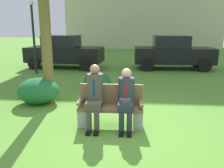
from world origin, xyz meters
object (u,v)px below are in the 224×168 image
(park_bench, at_px, (111,108))
(seated_man_left, at_px, (95,93))
(parked_car_far, at_px, (173,53))
(shrub_near_bench, at_px, (38,91))
(shrub_mid_lawn, at_px, (97,82))
(seated_man_right, at_px, (126,96))
(street_lamp, at_px, (33,29))
(parked_car_near, at_px, (64,52))

(park_bench, xyz_separation_m, seated_man_left, (-0.33, -0.11, 0.36))
(parked_car_far, bearing_deg, shrub_near_bench, -128.48)
(park_bench, height_order, parked_car_far, parked_car_far)
(shrub_mid_lawn, height_order, parked_car_far, parked_car_far)
(seated_man_right, relative_size, parked_car_far, 0.33)
(seated_man_right, distance_m, shrub_near_bench, 2.93)
(shrub_mid_lawn, bearing_deg, street_lamp, 140.40)
(park_bench, relative_size, street_lamp, 0.43)
(park_bench, distance_m, seated_man_right, 0.48)
(seated_man_right, bearing_deg, shrub_near_bench, 149.53)
(park_bench, xyz_separation_m, street_lamp, (-3.96, 5.52, 1.63))
(parked_car_far, height_order, street_lamp, street_lamp)
(shrub_near_bench, height_order, parked_car_far, parked_car_far)
(seated_man_left, relative_size, street_lamp, 0.42)
(seated_man_right, bearing_deg, street_lamp, 127.27)
(seated_man_right, bearing_deg, shrub_mid_lawn, 109.53)
(seated_man_left, relative_size, parked_car_far, 0.35)
(shrub_near_bench, bearing_deg, street_lamp, 113.22)
(parked_car_near, height_order, parked_car_far, same)
(park_bench, distance_m, parked_car_near, 7.78)
(shrub_mid_lawn, relative_size, street_lamp, 0.29)
(park_bench, distance_m, shrub_mid_lawn, 2.92)
(shrub_mid_lawn, height_order, street_lamp, street_lamp)
(park_bench, height_order, seated_man_right, seated_man_right)
(shrub_near_bench, distance_m, parked_car_near, 5.87)
(seated_man_left, bearing_deg, park_bench, 19.08)
(street_lamp, bearing_deg, shrub_near_bench, -66.78)
(park_bench, bearing_deg, parked_car_near, 113.35)
(parked_car_near, relative_size, street_lamp, 1.24)
(shrub_near_bench, xyz_separation_m, parked_car_far, (4.69, 5.89, 0.48))
(shrub_near_bench, distance_m, street_lamp, 4.83)
(seated_man_left, height_order, parked_car_near, parked_car_near)
(parked_car_near, bearing_deg, seated_man_left, -69.21)
(shrub_near_bench, bearing_deg, parked_car_near, 98.90)
(park_bench, xyz_separation_m, shrub_near_bench, (-2.17, 1.35, -0.04))
(parked_car_near, bearing_deg, shrub_near_bench, -81.10)
(parked_car_near, distance_m, parked_car_far, 5.59)
(seated_man_left, height_order, parked_car_far, parked_car_far)
(park_bench, bearing_deg, shrub_near_bench, 148.16)
(shrub_near_bench, xyz_separation_m, street_lamp, (-1.79, 4.17, 1.66))
(shrub_mid_lawn, relative_size, parked_car_far, 0.24)
(parked_car_near, bearing_deg, seated_man_right, -64.81)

